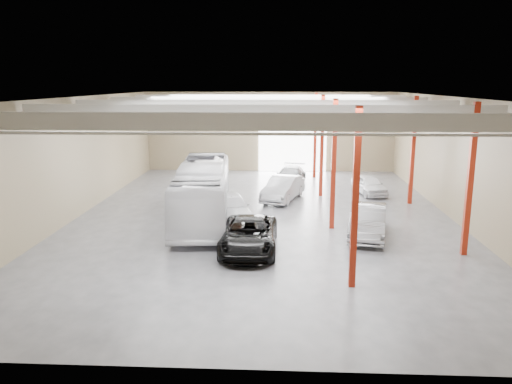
# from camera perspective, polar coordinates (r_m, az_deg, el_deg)

# --- Properties ---
(depot_shell) EXTENTS (22.12, 32.12, 7.06)m
(depot_shell) POSITION_cam_1_polar(r_m,az_deg,el_deg) (29.09, 1.21, 6.82)
(depot_shell) COLOR #46464B
(depot_shell) RESTS_ON ground
(coach_bus) EXTENTS (3.88, 12.15, 3.33)m
(coach_bus) POSITION_cam_1_polar(r_m,az_deg,el_deg) (28.91, -6.10, 0.07)
(coach_bus) COLOR silver
(coach_bus) RESTS_ON ground
(black_sedan) EXTENTS (2.62, 5.59, 1.55)m
(black_sedan) POSITION_cam_1_polar(r_m,az_deg,el_deg) (23.58, -0.80, -4.96)
(black_sedan) COLOR black
(black_sedan) RESTS_ON ground
(car_row_a) EXTENTS (3.31, 5.16, 1.64)m
(car_row_a) POSITION_cam_1_polar(r_m,az_deg,el_deg) (28.66, -2.91, -1.72)
(car_row_a) COLOR silver
(car_row_a) RESTS_ON ground
(car_row_b) EXTENTS (3.15, 5.18, 1.61)m
(car_row_b) POSITION_cam_1_polar(r_m,az_deg,el_deg) (33.69, 3.10, 0.40)
(car_row_b) COLOR #A7A8AC
(car_row_b) RESTS_ON ground
(car_row_c) EXTENTS (2.84, 5.19, 1.43)m
(car_row_c) POSITION_cam_1_polar(r_m,az_deg,el_deg) (38.81, 3.94, 1.85)
(car_row_c) COLOR slate
(car_row_c) RESTS_ON ground
(car_right_near) EXTENTS (2.73, 5.28, 1.66)m
(car_right_near) POSITION_cam_1_polar(r_m,az_deg,el_deg) (26.34, 12.67, -3.27)
(car_right_near) COLOR #A4A4A9
(car_right_near) RESTS_ON ground
(car_right_far) EXTENTS (2.36, 4.22, 1.36)m
(car_right_far) POSITION_cam_1_polar(r_m,az_deg,el_deg) (36.42, 12.79, 0.81)
(car_right_far) COLOR white
(car_right_far) RESTS_ON ground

